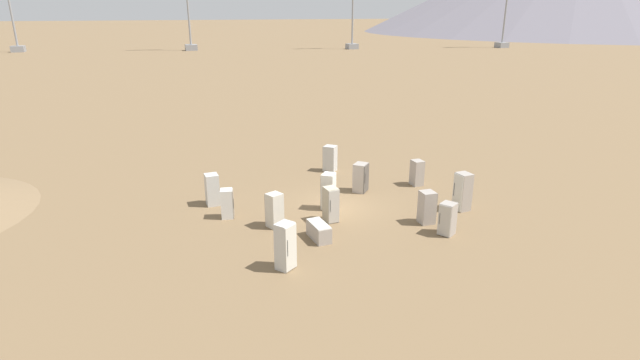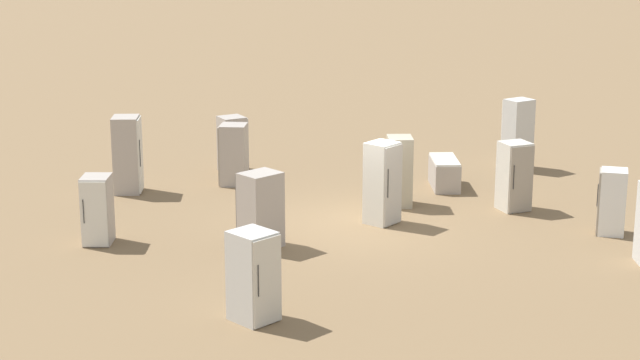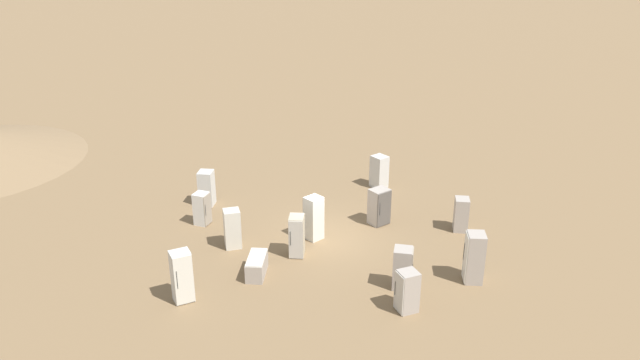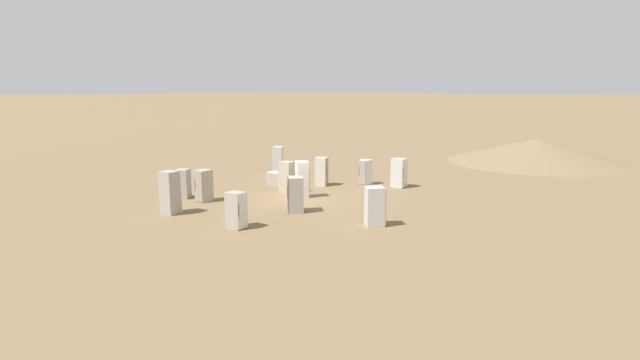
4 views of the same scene
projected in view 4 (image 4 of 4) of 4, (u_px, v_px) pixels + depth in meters
ground_plane at (300, 199)px, 25.45m from camera, size 1000.00×1000.00×0.00m
dirt_mound at (537, 150)px, 38.19m from camera, size 13.36×13.36×1.80m
discarded_fridge_0 at (170, 193)px, 22.40m from camera, size 0.74×0.79×1.94m
discarded_fridge_1 at (322, 172)px, 28.99m from camera, size 0.85×0.86×1.64m
discarded_fridge_2 at (399, 173)px, 28.46m from camera, size 0.69×0.80×1.66m
discarded_fridge_3 at (278, 162)px, 31.93m from camera, size 0.89×0.88×1.93m
discarded_fridge_4 at (204, 186)px, 24.92m from camera, size 0.71×0.69×1.59m
discarded_fridge_5 at (302, 179)px, 25.82m from camera, size 0.89×0.89×1.89m
discarded_fridge_6 at (295, 195)px, 22.73m from camera, size 1.04×1.04×1.63m
discarded_fridge_7 at (287, 177)px, 27.08m from camera, size 0.64×0.80×1.69m
discarded_fridge_8 at (236, 210)px, 20.09m from camera, size 0.61×0.76×1.48m
discarded_fridge_9 at (365, 172)px, 29.36m from camera, size 0.70×0.70×1.46m
discarded_fridge_10 at (375, 206)px, 20.43m from camera, size 0.99×0.98×1.63m
discarded_fridge_11 at (183, 184)px, 25.65m from camera, size 0.90×0.88×1.50m
discarded_fridge_12 at (279, 179)px, 29.14m from camera, size 0.76×1.48×0.76m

